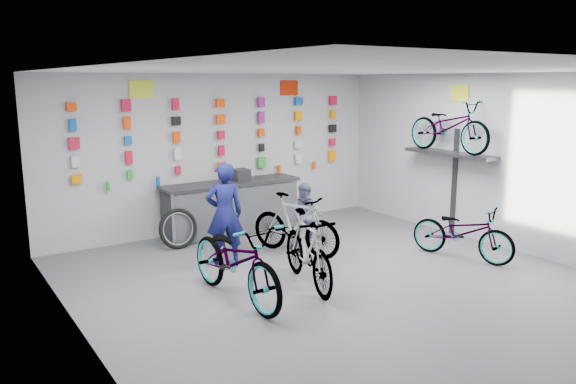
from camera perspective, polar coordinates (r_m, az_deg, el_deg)
floor at (r=8.02m, az=6.46°, el=-9.76°), size 8.00×8.00×0.00m
ceiling at (r=7.50m, az=6.98°, el=12.19°), size 8.00×8.00×0.00m
wall_back at (r=10.94m, az=-6.94°, el=3.99°), size 7.00×0.00×7.00m
wall_left at (r=6.03m, az=-19.68°, el=-2.53°), size 0.00×8.00×8.00m
wall_right at (r=10.21m, az=21.92°, el=2.74°), size 0.00×8.00×8.00m
counter at (r=10.71m, az=-5.71°, el=-1.65°), size 2.70×0.66×1.00m
merch_wall at (r=10.88m, az=-6.45°, el=5.64°), size 5.57×0.08×1.56m
wall_bracket at (r=10.80m, az=16.16°, el=3.34°), size 0.39×1.90×2.00m
sign_left at (r=10.26m, az=-14.68°, el=10.07°), size 0.42×0.02×0.30m
sign_right at (r=11.64m, az=0.13°, el=10.52°), size 0.42×0.02×0.30m
sign_side at (r=10.83m, az=17.04°, el=9.62°), size 0.02×0.40×0.30m
bike_left at (r=7.45m, az=-5.30°, el=-6.91°), size 0.84×2.13×1.10m
bike_center at (r=7.92m, az=2.02°, el=-5.90°), size 0.92×1.84×1.06m
bike_right at (r=9.58m, az=17.31°, el=-3.88°), size 1.08×1.82×0.90m
bike_service at (r=9.37m, az=0.76°, el=-3.29°), size 1.09×1.76×1.03m
bike_wall at (r=10.68m, az=16.06°, el=6.44°), size 0.63×1.80×0.95m
clerk at (r=8.88m, az=-6.47°, el=-2.19°), size 0.68×0.53×1.63m
customer at (r=9.65m, az=1.86°, el=-2.49°), size 0.71×0.69×1.15m
spare_wheel at (r=9.91m, az=-11.10°, el=-3.69°), size 0.71×0.22×0.71m
register at (r=10.70m, az=-4.80°, el=1.76°), size 0.29×0.31×0.22m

